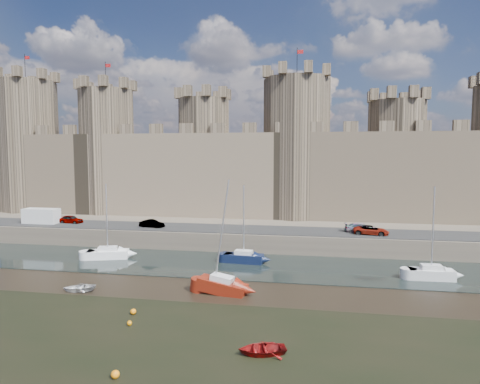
# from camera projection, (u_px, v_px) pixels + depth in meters

# --- Properties ---
(ground) EXTENTS (160.00, 160.00, 0.00)m
(ground) POSITION_uv_depth(u_px,v_px,m) (223.00, 369.00, 26.10)
(ground) COLOR black
(ground) RESTS_ON ground
(water_channel) EXTENTS (160.00, 12.00, 0.08)m
(water_channel) POSITION_uv_depth(u_px,v_px,m) (267.00, 267.00, 49.62)
(water_channel) COLOR black
(water_channel) RESTS_ON ground
(quay) EXTENTS (160.00, 60.00, 2.50)m
(quay) POSITION_uv_depth(u_px,v_px,m) (288.00, 214.00, 84.81)
(quay) COLOR #4C443A
(quay) RESTS_ON ground
(road) EXTENTS (160.00, 7.00, 0.10)m
(road) POSITION_uv_depth(u_px,v_px,m) (276.00, 230.00, 59.20)
(road) COLOR black
(road) RESTS_ON quay
(castle) EXTENTS (108.50, 11.00, 29.00)m
(castle) POSITION_uv_depth(u_px,v_px,m) (280.00, 162.00, 72.23)
(castle) COLOR #42382B
(castle) RESTS_ON quay
(car_0) EXTENTS (3.93, 1.94, 1.29)m
(car_0) POSITION_uv_depth(u_px,v_px,m) (71.00, 219.00, 65.17)
(car_0) COLOR gray
(car_0) RESTS_ON quay
(car_1) EXTENTS (3.76, 1.82, 1.19)m
(car_1) POSITION_uv_depth(u_px,v_px,m) (152.00, 224.00, 61.34)
(car_1) COLOR gray
(car_1) RESTS_ON quay
(car_2) EXTENTS (4.41, 1.89, 1.27)m
(car_2) POSITION_uv_depth(u_px,v_px,m) (361.00, 228.00, 57.62)
(car_2) COLOR gray
(car_2) RESTS_ON quay
(car_3) EXTENTS (4.76, 2.71, 1.25)m
(car_3) POSITION_uv_depth(u_px,v_px,m) (371.00, 230.00, 55.83)
(car_3) COLOR gray
(car_3) RESTS_ON quay
(van) EXTENTS (5.35, 2.20, 2.32)m
(van) POSITION_uv_depth(u_px,v_px,m) (41.00, 216.00, 64.89)
(van) COLOR silver
(van) RESTS_ON quay
(sailboat_0) EXTENTS (5.35, 3.35, 9.34)m
(sailboat_0) POSITION_uv_depth(u_px,v_px,m) (108.00, 253.00, 53.34)
(sailboat_0) COLOR white
(sailboat_0) RESTS_ON ground
(sailboat_1) EXTENTS (4.76, 2.12, 9.32)m
(sailboat_1) POSITION_uv_depth(u_px,v_px,m) (244.00, 257.00, 51.33)
(sailboat_1) COLOR black
(sailboat_1) RESTS_ON ground
(sailboat_2) EXTENTS (4.54, 1.88, 9.70)m
(sailboat_2) POSITION_uv_depth(u_px,v_px,m) (431.00, 273.00, 44.45)
(sailboat_2) COLOR silver
(sailboat_2) RESTS_ON ground
(sailboat_4) EXTENTS (4.83, 2.45, 10.80)m
(sailboat_4) POSITION_uv_depth(u_px,v_px,m) (222.00, 285.00, 40.21)
(sailboat_4) COLOR maroon
(sailboat_4) RESTS_ON ground
(dinghy_4) EXTENTS (3.72, 3.15, 0.66)m
(dinghy_4) POSITION_uv_depth(u_px,v_px,m) (262.00, 349.00, 27.99)
(dinghy_4) COLOR maroon
(dinghy_4) RESTS_ON ground
(dinghy_6) EXTENTS (3.29, 2.47, 0.65)m
(dinghy_6) POSITION_uv_depth(u_px,v_px,m) (79.00, 288.00, 40.79)
(dinghy_6) COLOR silver
(dinghy_6) RESTS_ON ground
(buoy_0) EXTENTS (0.39, 0.39, 0.39)m
(buoy_0) POSITION_uv_depth(u_px,v_px,m) (130.00, 323.00, 32.67)
(buoy_0) COLOR orange
(buoy_0) RESTS_ON ground
(buoy_1) EXTENTS (0.48, 0.48, 0.48)m
(buoy_1) POSITION_uv_depth(u_px,v_px,m) (133.00, 312.00, 34.91)
(buoy_1) COLOR orange
(buoy_1) RESTS_ON ground
(buoy_4) EXTENTS (0.51, 0.51, 0.51)m
(buoy_4) POSITION_uv_depth(u_px,v_px,m) (115.00, 374.00, 24.96)
(buoy_4) COLOR orange
(buoy_4) RESTS_ON ground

